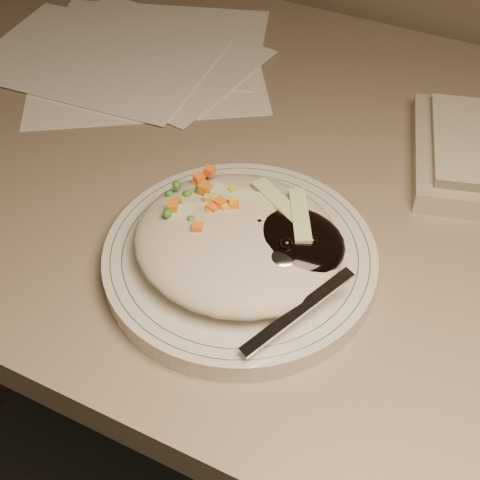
% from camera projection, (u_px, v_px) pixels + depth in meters
% --- Properties ---
extents(desk, '(1.40, 0.70, 0.74)m').
position_uv_depth(desk, '(369.00, 312.00, 0.85)').
color(desk, gray).
rests_on(desk, ground).
extents(plate, '(0.26, 0.26, 0.02)m').
position_uv_depth(plate, '(240.00, 259.00, 0.63)').
color(plate, silver).
rests_on(plate, desk).
extents(plate_rim, '(0.24, 0.24, 0.00)m').
position_uv_depth(plate_rim, '(240.00, 252.00, 0.62)').
color(plate_rim, '#144723').
rests_on(plate_rim, plate).
extents(meal, '(0.21, 0.19, 0.05)m').
position_uv_depth(meal, '(244.00, 238.00, 0.60)').
color(meal, '#AFA48D').
rests_on(meal, plate).
extents(papers, '(0.42, 0.39, 0.00)m').
position_uv_depth(papers, '(135.00, 57.00, 0.89)').
color(papers, white).
rests_on(papers, desk).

